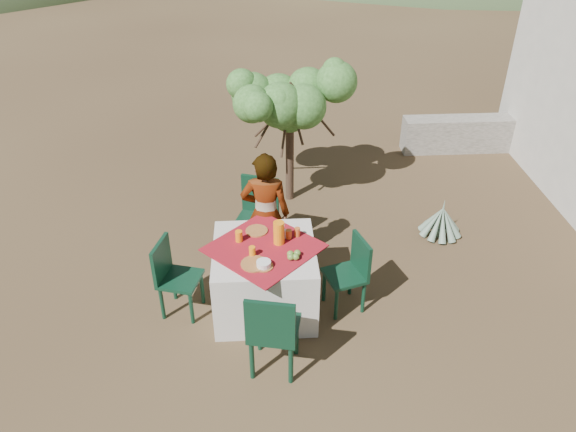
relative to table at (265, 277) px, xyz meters
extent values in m
plane|color=#39281A|center=(-0.02, 0.13, -0.38)|extent=(160.00, 160.00, 0.00)
cube|color=beige|center=(0.00, 0.00, 0.00)|extent=(1.02, 1.02, 0.75)
cube|color=maroon|center=(0.00, 0.00, 0.38)|extent=(1.30, 1.30, 0.01)
cylinder|color=black|center=(-0.31, 0.79, -0.14)|extent=(0.05, 0.05, 0.47)
cylinder|color=black|center=(0.03, 0.67, -0.14)|extent=(0.05, 0.05, 0.47)
cylinder|color=black|center=(-0.20, 1.12, -0.14)|extent=(0.05, 0.05, 0.47)
cylinder|color=black|center=(0.14, 1.01, -0.14)|extent=(0.05, 0.05, 0.47)
cube|color=black|center=(-0.09, 0.90, 0.09)|extent=(0.56, 0.56, 0.04)
cube|color=black|center=(-0.02, 1.09, 0.35)|extent=(0.43, 0.18, 0.46)
cylinder|color=black|center=(0.28, -0.70, -0.15)|extent=(0.05, 0.05, 0.47)
cylinder|color=black|center=(-0.07, -0.62, -0.15)|extent=(0.05, 0.05, 0.47)
cylinder|color=black|center=(0.20, -1.04, -0.15)|extent=(0.05, 0.05, 0.47)
cylinder|color=black|center=(-0.14, -0.97, -0.15)|extent=(0.05, 0.05, 0.47)
cube|color=black|center=(0.07, -0.83, 0.09)|extent=(0.52, 0.52, 0.04)
cube|color=black|center=(0.03, -1.03, 0.34)|extent=(0.44, 0.13, 0.46)
cylinder|color=black|center=(-0.75, -0.22, -0.17)|extent=(0.04, 0.04, 0.42)
cylinder|color=black|center=(-0.66, 0.08, -0.17)|extent=(0.04, 0.04, 0.42)
cylinder|color=black|center=(-1.05, -0.14, -0.17)|extent=(0.04, 0.04, 0.42)
cylinder|color=black|center=(-0.97, 0.17, -0.17)|extent=(0.04, 0.04, 0.42)
cube|color=black|center=(-0.86, -0.03, 0.04)|extent=(0.48, 0.48, 0.04)
cube|color=black|center=(-1.03, 0.02, 0.26)|extent=(0.14, 0.38, 0.41)
cylinder|color=black|center=(0.62, 0.04, -0.18)|extent=(0.04, 0.04, 0.41)
cylinder|color=black|center=(0.71, -0.25, -0.18)|extent=(0.04, 0.04, 0.41)
cylinder|color=black|center=(0.92, 0.13, -0.18)|extent=(0.04, 0.04, 0.41)
cylinder|color=black|center=(1.01, -0.16, -0.18)|extent=(0.04, 0.04, 0.41)
cube|color=black|center=(0.82, -0.06, 0.03)|extent=(0.48, 0.48, 0.04)
cube|color=black|center=(0.98, -0.01, 0.24)|extent=(0.15, 0.37, 0.40)
imported|color=#8C6651|center=(0.03, 0.64, 0.36)|extent=(0.57, 0.40, 1.47)
cylinder|color=#3F2D1F|center=(0.39, 2.18, 0.26)|extent=(0.11, 0.11, 1.27)
sphere|color=#2B551F|center=(0.39, 2.18, 0.89)|extent=(0.54, 0.54, 0.54)
sphere|color=#2B551F|center=(0.89, 2.18, 1.03)|extent=(0.51, 0.51, 0.51)
sphere|color=#2B551F|center=(-0.06, 2.27, 0.98)|extent=(0.47, 0.47, 0.47)
sphere|color=#2B551F|center=(0.48, 2.68, 1.07)|extent=(0.49, 0.49, 0.49)
sphere|color=#2B551F|center=(0.43, 1.73, 0.94)|extent=(0.44, 0.44, 0.44)
sphere|color=gray|center=(2.22, 1.19, -0.34)|extent=(0.17, 0.17, 0.17)
cone|color=gray|center=(2.22, 1.19, -0.12)|extent=(0.10, 0.10, 0.51)
cone|color=gray|center=(2.33, 1.21, -0.18)|extent=(0.31, 0.14, 0.43)
cone|color=gray|center=(2.29, 1.27, -0.18)|extent=(0.25, 0.26, 0.44)
cone|color=gray|center=(2.23, 1.30, -0.18)|extent=(0.13, 0.31, 0.43)
cone|color=gray|center=(2.16, 1.29, -0.18)|extent=(0.21, 0.29, 0.44)
cone|color=gray|center=(2.11, 1.24, -0.18)|extent=(0.30, 0.19, 0.44)
cone|color=gray|center=(2.10, 1.17, -0.18)|extent=(0.31, 0.14, 0.43)
cone|color=gray|center=(2.14, 1.10, -0.18)|extent=(0.25, 0.26, 0.44)
cone|color=gray|center=(2.20, 1.07, -0.18)|extent=(0.13, 0.31, 0.43)
cone|color=gray|center=(2.27, 1.09, -0.18)|extent=(0.21, 0.29, 0.44)
cone|color=gray|center=(2.32, 1.14, -0.18)|extent=(0.30, 0.19, 0.44)
cube|color=gray|center=(3.58, 3.53, -0.10)|extent=(2.60, 0.35, 0.55)
cylinder|color=brown|center=(-0.07, 0.28, 0.39)|extent=(0.23, 0.23, 0.01)
cylinder|color=brown|center=(-0.10, -0.27, 0.39)|extent=(0.26, 0.26, 0.01)
cylinder|color=orange|center=(-0.25, 0.12, 0.44)|extent=(0.07, 0.07, 0.12)
cylinder|color=orange|center=(-0.12, -0.13, 0.43)|extent=(0.06, 0.06, 0.10)
cylinder|color=orange|center=(0.15, 0.07, 0.50)|extent=(0.11, 0.11, 0.25)
cylinder|color=brown|center=(-0.01, -0.31, 0.39)|extent=(0.18, 0.18, 0.01)
cylinder|color=silver|center=(-0.01, -0.31, 0.42)|extent=(0.14, 0.14, 0.05)
cylinder|color=#C15C22|center=(0.25, 0.14, 0.43)|extent=(0.06, 0.06, 0.10)
cylinder|color=#C15C22|center=(0.34, 0.18, 0.43)|extent=(0.06, 0.06, 0.09)
cube|color=silver|center=(0.21, 0.15, 0.43)|extent=(0.08, 0.05, 0.09)
sphere|color=olive|center=(0.25, -0.17, 0.42)|extent=(0.07, 0.07, 0.07)
sphere|color=olive|center=(0.32, -0.16, 0.42)|extent=(0.07, 0.07, 0.07)
sphere|color=olive|center=(0.30, -0.22, 0.42)|extent=(0.07, 0.07, 0.07)
sphere|color=olive|center=(0.25, -0.22, 0.42)|extent=(0.07, 0.07, 0.07)
camera|label=1|loc=(-0.02, -4.49, 3.67)|focal=35.00mm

